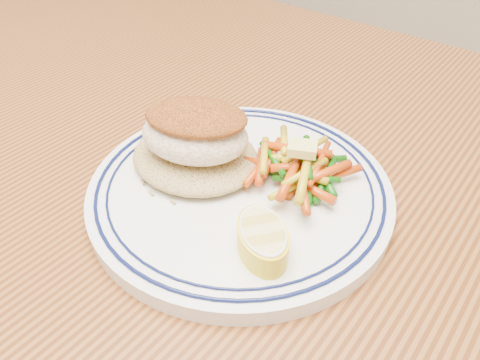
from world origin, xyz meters
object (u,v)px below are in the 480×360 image
object	(u,v)px
dining_table	(269,289)
vegetable_pile	(299,169)
lemon_wedge	(263,238)
fish_fillet	(195,131)
plate	(240,189)
rice_pilaf	(195,154)

from	to	relation	value
dining_table	vegetable_pile	distance (m)	0.13
dining_table	lemon_wedge	distance (m)	0.13
dining_table	fish_fillet	world-z (taller)	fish_fillet
fish_fillet	lemon_wedge	size ratio (longest dim) A/B	1.53
vegetable_pile	plate	bearing A→B (deg)	-136.77
dining_table	lemon_wedge	xyz separation A→B (m)	(0.02, -0.05, 0.12)
plate	vegetable_pile	xyz separation A→B (m)	(0.04, 0.03, 0.02)
plate	rice_pilaf	xyz separation A→B (m)	(-0.05, -0.00, 0.02)
dining_table	plate	bearing A→B (deg)	175.45
plate	lemon_wedge	size ratio (longest dim) A/B	3.54
dining_table	lemon_wedge	bearing A→B (deg)	-65.01
rice_pilaf	lemon_wedge	distance (m)	0.12
fish_fillet	lemon_wedge	world-z (taller)	fish_fillet
vegetable_pile	dining_table	bearing A→B (deg)	-87.96
dining_table	fish_fillet	xyz separation A→B (m)	(-0.08, -0.00, 0.15)
dining_table	plate	distance (m)	0.11
dining_table	vegetable_pile	world-z (taller)	vegetable_pile
vegetable_pile	lemon_wedge	size ratio (longest dim) A/B	1.33
rice_pilaf	vegetable_pile	distance (m)	0.09
rice_pilaf	vegetable_pile	world-z (taller)	vegetable_pile
plate	vegetable_pile	world-z (taller)	vegetable_pile
dining_table	rice_pilaf	size ratio (longest dim) A/B	12.44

